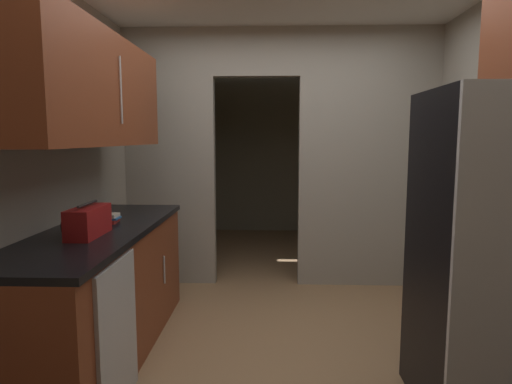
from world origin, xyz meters
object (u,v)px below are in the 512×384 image
(book_stack, at_px, (110,219))
(refrigerator, at_px, (504,256))
(dishwasher, at_px, (118,336))
(boombox, at_px, (88,221))

(book_stack, bearing_deg, refrigerator, -17.00)
(refrigerator, xyz_separation_m, dishwasher, (-2.07, -0.05, -0.45))
(dishwasher, height_order, boombox, boombox)
(dishwasher, bearing_deg, boombox, 129.49)
(refrigerator, bearing_deg, boombox, 172.76)
(dishwasher, xyz_separation_m, boombox, (-0.29, 0.35, 0.57))
(refrigerator, bearing_deg, book_stack, 163.00)
(boombox, bearing_deg, refrigerator, -7.24)
(dishwasher, bearing_deg, book_stack, 111.67)
(refrigerator, relative_size, book_stack, 10.58)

